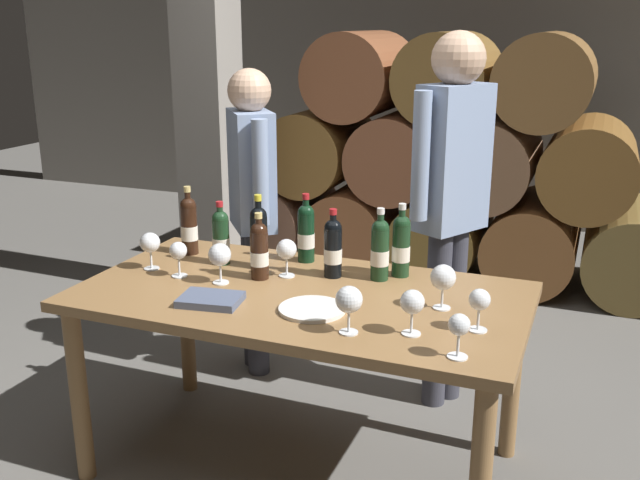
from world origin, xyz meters
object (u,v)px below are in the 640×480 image
object	(u,v)px
wine_bottle_7	(380,249)
serving_plate	(312,309)
wine_bottle_1	(221,237)
wine_bottle_3	(189,225)
wine_glass_4	(150,244)
wine_glass_2	(412,303)
wine_glass_3	(459,327)
wine_bottle_0	(333,247)
wine_glass_1	(349,301)
sommelier_presenting	(452,188)
dining_table	(301,314)
wine_bottle_2	(259,250)
wine_glass_5	(220,256)
wine_bottle_4	(401,245)
wine_glass_6	(479,301)
wine_glass_8	(443,278)
wine_bottle_5	(259,237)
tasting_notebook	(211,300)
wine_bottle_6	(306,232)
wine_glass_7	(286,250)
taster_seated_left	(252,197)
wine_glass_0	(178,252)

from	to	relation	value
wine_bottle_7	serving_plate	bearing A→B (deg)	-107.00
wine_bottle_1	wine_bottle_3	distance (m)	0.21
wine_bottle_3	wine_glass_4	world-z (taller)	wine_bottle_3
wine_glass_2	wine_glass_3	distance (m)	0.21
serving_plate	wine_bottle_0	bearing A→B (deg)	99.30
wine_glass_1	sommelier_presenting	world-z (taller)	sommelier_presenting
dining_table	wine_glass_1	world-z (taller)	wine_glass_1
wine_bottle_2	wine_glass_3	size ratio (longest dim) A/B	1.89
wine_glass_5	serving_plate	distance (m)	0.47
wine_glass_1	wine_glass_5	world-z (taller)	wine_glass_1
wine_bottle_4	wine_bottle_7	bearing A→B (deg)	-132.01
wine_bottle_0	wine_glass_1	size ratio (longest dim) A/B	1.71
sommelier_presenting	wine_glass_6	bearing A→B (deg)	-72.05
wine_glass_8	sommelier_presenting	world-z (taller)	sommelier_presenting
wine_bottle_0	wine_bottle_3	bearing A→B (deg)	175.85
wine_bottle_7	wine_glass_2	size ratio (longest dim) A/B	1.89
wine_bottle_2	sommelier_presenting	distance (m)	0.93
wine_glass_3	wine_glass_5	distance (m)	1.05
wine_bottle_5	dining_table	bearing A→B (deg)	-36.42
wine_bottle_1	tasting_notebook	size ratio (longest dim) A/B	1.23
wine_bottle_6	wine_glass_7	world-z (taller)	wine_bottle_6
wine_bottle_0	wine_glass_8	xyz separation A→B (m)	(0.48, -0.18, -0.01)
wine_bottle_2	wine_glass_5	distance (m)	0.16
wine_bottle_1	sommelier_presenting	xyz separation A→B (m)	(0.85, 0.56, 0.16)
wine_bottle_4	wine_bottle_7	world-z (taller)	wine_bottle_4
wine_glass_2	wine_glass_8	size ratio (longest dim) A/B	0.94
wine_bottle_3	wine_bottle_7	distance (m)	0.88
wine_glass_1	wine_glass_7	world-z (taller)	wine_glass_1
wine_bottle_2	tasting_notebook	size ratio (longest dim) A/B	1.23
wine_glass_5	taster_seated_left	xyz separation A→B (m)	(-0.23, 0.75, 0.05)
wine_bottle_4	wine_glass_3	distance (m)	0.75
wine_glass_3	serving_plate	distance (m)	0.59
wine_bottle_6	sommelier_presenting	bearing A→B (deg)	36.93
dining_table	wine_bottle_0	distance (m)	0.30
wine_glass_0	taster_seated_left	distance (m)	0.74
wine_glass_8	wine_glass_5	bearing A→B (deg)	-175.99
wine_glass_3	serving_plate	xyz separation A→B (m)	(-0.55, 0.18, -0.09)
wine_glass_6	wine_bottle_1	bearing A→B (deg)	165.06
wine_bottle_7	wine_glass_8	world-z (taller)	wine_bottle_7
wine_glass_1	wine_bottle_6	bearing A→B (deg)	123.20
dining_table	wine_bottle_4	distance (m)	0.49
wine_glass_1	taster_seated_left	distance (m)	1.33
wine_bottle_4	wine_bottle_6	distance (m)	0.43
wine_glass_6	wine_glass_7	size ratio (longest dim) A/B	0.94
wine_bottle_5	wine_glass_1	world-z (taller)	wine_bottle_5
tasting_notebook	wine_glass_7	bearing A→B (deg)	60.32
wine_bottle_4	wine_glass_6	distance (m)	0.58
wine_bottle_6	wine_glass_2	xyz separation A→B (m)	(0.62, -0.58, -0.02)
wine_glass_0	taster_seated_left	world-z (taller)	taster_seated_left
wine_bottle_1	wine_glass_1	world-z (taller)	wine_bottle_1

